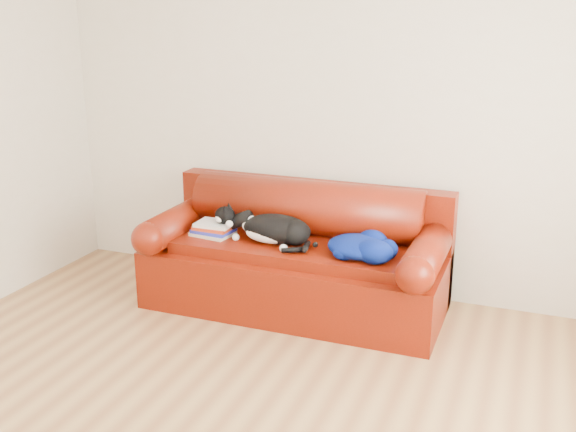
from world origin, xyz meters
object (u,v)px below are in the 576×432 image
sofa_base (295,276)px  book_stack (214,229)px  cat (275,230)px  blanket (361,246)px

sofa_base → book_stack: (-0.60, -0.09, 0.31)m
book_stack → cat: (0.48, -0.00, 0.05)m
book_stack → sofa_base: bearing=8.4°
sofa_base → blanket: bearing=-12.6°
sofa_base → blanket: 0.62m
sofa_base → blanket: blanket is taller
book_stack → cat: size_ratio=0.45×
book_stack → cat: bearing=-0.2°
sofa_base → cat: bearing=-142.6°
book_stack → blanket: bearing=-1.3°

